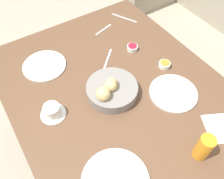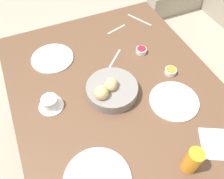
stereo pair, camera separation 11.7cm
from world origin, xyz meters
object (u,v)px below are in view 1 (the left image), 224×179
object	(u,v)px
spoon_coffee	(103,30)
napkin	(222,128)
plate_far_center	(173,93)
coffee_cup	(52,111)
plate_near_left	(44,66)
juice_glass	(204,147)
fork_silver	(107,60)
jam_bowl_berry	(132,48)
jam_bowl_honey	(165,64)
bread_basket	(111,90)
knife_silver	(124,18)

from	to	relation	value
spoon_coffee	napkin	bearing A→B (deg)	5.04
plate_far_center	coffee_cup	distance (m)	0.60
plate_near_left	juice_glass	world-z (taller)	juice_glass
coffee_cup	spoon_coffee	bearing A→B (deg)	127.82
napkin	plate_near_left	bearing A→B (deg)	-146.83
plate_near_left	fork_silver	bearing A→B (deg)	64.57
jam_bowl_berry	fork_silver	size ratio (longest dim) A/B	0.43
plate_near_left	jam_bowl_honey	xyz separation A→B (m)	(0.36, 0.55, 0.01)
bread_basket	plate_far_center	bearing A→B (deg)	57.76
jam_bowl_honey	plate_near_left	bearing A→B (deg)	-122.94
juice_glass	fork_silver	xyz separation A→B (m)	(-0.68, -0.03, -0.07)
juice_glass	fork_silver	distance (m)	0.68
plate_near_left	knife_silver	distance (m)	0.64
coffee_cup	fork_silver	bearing A→B (deg)	112.32
plate_near_left	jam_bowl_berry	world-z (taller)	jam_bowl_berry
knife_silver	jam_bowl_honey	bearing A→B (deg)	-7.97
fork_silver	knife_silver	distance (m)	0.41
coffee_cup	jam_bowl_berry	bearing A→B (deg)	105.72
juice_glass	jam_bowl_berry	size ratio (longest dim) A/B	2.15
plate_far_center	spoon_coffee	size ratio (longest dim) A/B	1.75
plate_far_center	coffee_cup	bearing A→B (deg)	-110.91
coffee_cup	jam_bowl_berry	world-z (taller)	coffee_cup
juice_glass	knife_silver	world-z (taller)	juice_glass
spoon_coffee	fork_silver	bearing A→B (deg)	-27.34
juice_glass	plate_near_left	bearing A→B (deg)	-157.44
fork_silver	napkin	xyz separation A→B (m)	(0.65, 0.21, 0.00)
plate_near_left	juice_glass	bearing A→B (deg)	22.56
bread_basket	jam_bowl_berry	xyz separation A→B (m)	(-0.21, 0.28, -0.02)
jam_bowl_berry	napkin	bearing A→B (deg)	3.02
jam_bowl_berry	napkin	distance (m)	0.64
fork_silver	napkin	distance (m)	0.68
juice_glass	spoon_coffee	world-z (taller)	juice_glass
plate_near_left	jam_bowl_honey	size ratio (longest dim) A/B	3.81
bread_basket	jam_bowl_honey	size ratio (longest dim) A/B	4.12
jam_bowl_honey	knife_silver	size ratio (longest dim) A/B	0.36
bread_basket	coffee_cup	size ratio (longest dim) A/B	2.13
plate_far_center	juice_glass	distance (m)	0.33
plate_near_left	fork_silver	distance (m)	0.35
coffee_cup	knife_silver	distance (m)	0.84
napkin	juice_glass	bearing A→B (deg)	-79.79
plate_far_center	juice_glass	xyz separation A→B (m)	(0.30, -0.13, 0.06)
plate_far_center	knife_silver	size ratio (longest dim) A/B	1.41
fork_silver	napkin	size ratio (longest dim) A/B	0.72
spoon_coffee	knife_silver	bearing A→B (deg)	99.23
coffee_cup	napkin	bearing A→B (deg)	51.67
plate_near_left	knife_silver	bearing A→B (deg)	101.43
coffee_cup	spoon_coffee	distance (m)	0.67
jam_bowl_berry	spoon_coffee	distance (m)	0.25
bread_basket	juice_glass	bearing A→B (deg)	16.52
juice_glass	coffee_cup	bearing A→B (deg)	-139.88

